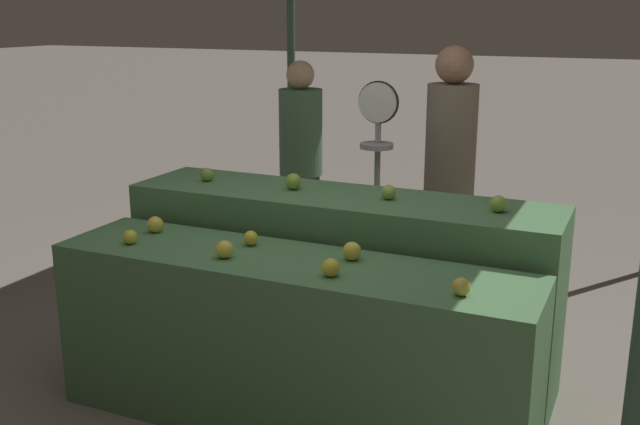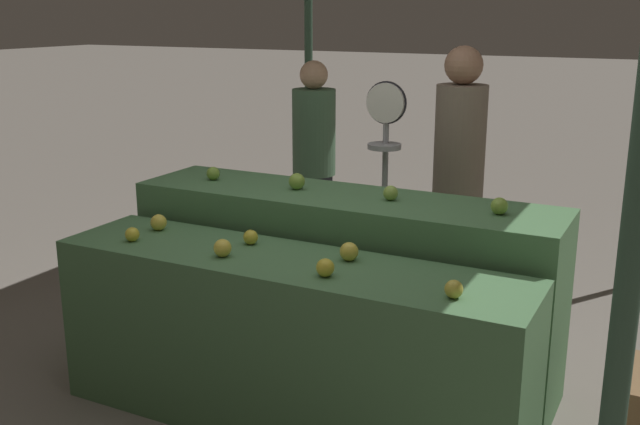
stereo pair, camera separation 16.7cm
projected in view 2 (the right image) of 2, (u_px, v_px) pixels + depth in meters
name	position (u px, v px, depth m)	size (l,w,h in m)	color
ground_plane	(288.00, 423.00, 3.60)	(60.00, 60.00, 0.00)	gray
display_counter_front	(287.00, 344.00, 3.50)	(2.27, 0.55, 0.83)	#4C7A4C
display_counter_back	(342.00, 286.00, 3.99)	(2.27, 0.55, 1.00)	#4C7A4C
apple_front_0	(132.00, 234.00, 3.64)	(0.07, 0.07, 0.07)	gold
apple_front_1	(223.00, 248.00, 3.41)	(0.08, 0.08, 0.08)	yellow
apple_front_2	(325.00, 268.00, 3.16)	(0.08, 0.08, 0.08)	gold
apple_front_3	(454.00, 289.00, 2.92)	(0.07, 0.07, 0.07)	gold
apple_front_4	(159.00, 222.00, 3.82)	(0.08, 0.08, 0.08)	yellow
apple_front_5	(251.00, 237.00, 3.59)	(0.07, 0.07, 0.07)	gold
apple_front_6	(349.00, 252.00, 3.36)	(0.09, 0.09, 0.09)	yellow
apple_back_0	(213.00, 173.00, 4.19)	(0.08, 0.08, 0.08)	#7AA338
apple_back_1	(297.00, 181.00, 3.97)	(0.09, 0.09, 0.09)	#84AD3D
apple_back_2	(391.00, 193.00, 3.74)	(0.08, 0.08, 0.08)	#8EB247
apple_back_3	(499.00, 206.00, 3.48)	(0.08, 0.08, 0.08)	#84AD3D
produce_scale	(385.00, 154.00, 4.45)	(0.25, 0.20, 1.52)	#99999E
person_vendor_at_scale	(459.00, 165.00, 4.52)	(0.41, 0.41, 1.73)	#2D2D38
person_customer_left	(314.00, 150.00, 5.58)	(0.38, 0.38, 1.57)	#2D2D38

